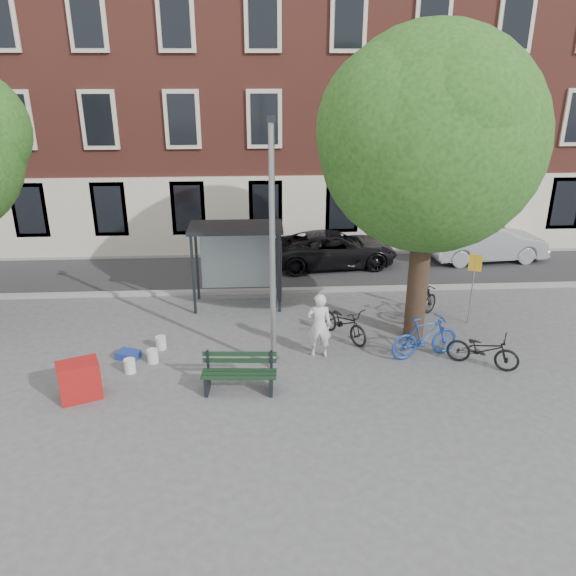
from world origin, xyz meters
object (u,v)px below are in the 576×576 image
at_px(lamppost, 273,263).
at_px(car_dark, 334,249).
at_px(red_stand, 79,380).
at_px(painter, 319,325).
at_px(bus_shelter, 249,246).
at_px(bike_a, 483,349).
at_px(bike_c, 344,322).
at_px(notice_sign, 474,273).
at_px(car_silver, 487,242).
at_px(bench, 239,375).
at_px(bike_d, 421,303).
at_px(bike_b, 425,337).

relative_size(lamppost, car_dark, 1.29).
bearing_deg(red_stand, car_dark, 51.63).
bearing_deg(red_stand, painter, 16.64).
bearing_deg(bus_shelter, bike_a, -36.80).
bearing_deg(red_stand, bike_c, 22.51).
bearing_deg(bike_c, notice_sign, -22.02).
xyz_separation_m(painter, car_silver, (7.37, 7.43, -0.13)).
bearing_deg(lamppost, red_stand, -164.87).
distance_m(bus_shelter, car_silver, 10.00).
bearing_deg(red_stand, car_silver, 34.98).
distance_m(bench, red_stand, 3.63).
xyz_separation_m(bench, notice_sign, (6.69, 3.35, 1.17)).
bearing_deg(bike_d, car_silver, -78.46).
height_order(bench, car_silver, car_silver).
height_order(bike_d, car_silver, car_silver).
height_order(painter, bike_c, painter).
distance_m(bike_b, bike_d, 2.46).
relative_size(bus_shelter, bike_b, 1.50).
distance_m(bike_a, bike_c, 3.72).
xyz_separation_m(red_stand, notice_sign, (10.32, 3.45, 1.13)).
xyz_separation_m(bench, bike_a, (6.11, 0.81, 0.06)).
bearing_deg(bike_a, painter, 108.02).
xyz_separation_m(lamppost, bike_d, (4.51, 2.67, -2.28)).
xyz_separation_m(bike_c, car_dark, (0.55, 6.18, 0.17)).
xyz_separation_m(bus_shelter, bench, (-0.23, -5.21, -1.51)).
distance_m(painter, bench, 2.63).
height_order(bike_b, red_stand, bike_b).
relative_size(bus_shelter, car_dark, 0.60).
bearing_deg(bike_d, lamppost, 79.85).
height_order(bike_b, bike_d, bike_b).
bearing_deg(car_dark, bus_shelter, 132.31).
xyz_separation_m(bench, bike_c, (2.84, 2.58, 0.08)).
bearing_deg(bike_b, bench, 91.54).
relative_size(lamppost, bike_d, 3.66).
bearing_deg(lamppost, car_dark, 71.56).
bearing_deg(car_silver, car_dark, 86.89).
height_order(bench, notice_sign, notice_sign).
bearing_deg(car_silver, bike_a, 152.58).
distance_m(bike_b, car_silver, 8.92).
relative_size(painter, bike_c, 0.95).
height_order(bus_shelter, painter, bus_shelter).
distance_m(bike_a, bike_b, 1.45).
distance_m(car_silver, notice_sign, 6.34).
distance_m(lamppost, bus_shelter, 4.24).
xyz_separation_m(bike_b, bike_d, (0.57, 2.39, -0.07)).
relative_size(bus_shelter, bike_d, 1.71).
bearing_deg(bike_b, painter, 71.10).
bearing_deg(painter, car_dark, -97.09).
xyz_separation_m(bus_shelter, notice_sign, (6.46, -1.86, -0.33)).
bearing_deg(bus_shelter, car_dark, 48.32).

